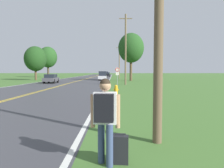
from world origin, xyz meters
TOP-DOWN VIEW (x-y plane):
  - hitchhiker_person at (6.82, 2.28)m, footprint 0.59×0.44m
  - suitcase at (7.11, 2.38)m, footprint 0.38×0.22m
  - fire_hydrant at (7.18, 14.87)m, footprint 0.44×0.28m
  - traffic_sign at (7.47, 26.07)m, footprint 0.60×0.10m
  - utility_pole_midground at (8.61, 26.33)m, footprint 1.80×0.24m
  - utility_pole_far at (8.36, 49.06)m, footprint 1.80×0.24m
  - tree_behind_sign at (-9.86, 41.20)m, footprint 4.63×4.63m
  - tree_mid_treeline at (10.39, 38.39)m, footprint 5.10×5.10m
  - tree_right_cluster at (-13.84, 61.41)m, footprint 5.71×5.71m
  - car_dark_grey_sedan_approaching at (-3.07, 30.17)m, footprint 1.86×4.07m
  - car_silver_van_mid_near at (4.58, 40.73)m, footprint 1.86×4.86m
  - car_black_sedan_mid_far at (4.72, 67.48)m, footprint 1.83×4.28m
  - car_dark_blue_suv_receding at (3.71, 84.07)m, footprint 1.80×4.43m

SIDE VIEW (x-z plane):
  - suitcase at x=7.11m, z-range -0.02..0.60m
  - fire_hydrant at x=7.18m, z-range 0.01..0.78m
  - car_dark_grey_sedan_approaching at x=-3.07m, z-range 0.04..1.46m
  - car_black_sedan_mid_far at x=4.72m, z-range 0.02..1.55m
  - car_dark_blue_suv_receding at x=3.71m, z-range 0.06..1.85m
  - car_silver_van_mid_near at x=4.58m, z-range 0.03..1.92m
  - hitchhiker_person at x=6.82m, z-range 0.20..1.95m
  - traffic_sign at x=7.47m, z-range 0.61..3.03m
  - utility_pole_far at x=8.36m, z-range 0.15..8.56m
  - tree_behind_sign at x=-9.86m, z-range 0.94..8.17m
  - utility_pole_midground at x=8.61m, z-range 0.16..9.89m
  - tree_right_cluster at x=-13.84m, z-range 1.50..11.12m
  - tree_mid_treeline at x=10.39m, z-range 1.76..11.22m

